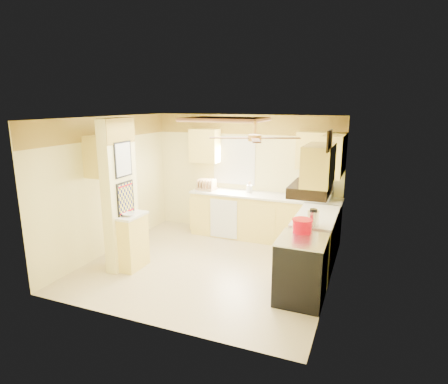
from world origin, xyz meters
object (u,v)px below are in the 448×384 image
at_px(microwave, 317,192).
at_px(dutch_oven, 302,226).
at_px(kettle, 313,218).
at_px(bowl, 128,214).
at_px(stove, 301,269).

xyz_separation_m(microwave, dutch_oven, (0.08, -1.88, -0.08)).
distance_m(microwave, kettle, 1.62).
bearing_deg(microwave, dutch_oven, 100.32).
distance_m(microwave, dutch_oven, 1.88).
bearing_deg(bowl, dutch_oven, 6.90).
relative_size(bowl, kettle, 0.74).
relative_size(bowl, dutch_oven, 0.65).
bearing_deg(bowl, kettle, 11.95).
bearing_deg(stove, microwave, 93.63).
height_order(bowl, dutch_oven, dutch_oven).
height_order(microwave, dutch_oven, microwave).
distance_m(bowl, kettle, 2.93).
bearing_deg(kettle, dutch_oven, -111.70).
bearing_deg(stove, kettle, 84.56).
bearing_deg(microwave, kettle, 104.55).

